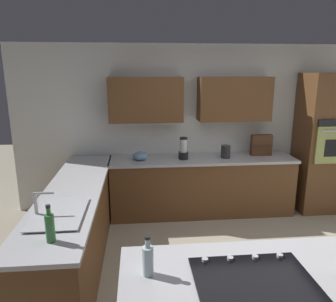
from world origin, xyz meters
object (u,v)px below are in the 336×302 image
object	(u,v)px
dish_soap_bottle	(50,227)
oil_bottle	(148,260)
blender	(183,150)
cooktop	(254,280)
mixing_bowl	(140,156)
kettle	(226,152)
spice_rack	(261,145)
sink_unit	(58,213)
wall_oven	(325,144)

from	to	relation	value
dish_soap_bottle	oil_bottle	size ratio (longest dim) A/B	1.10
blender	oil_bottle	bearing A→B (deg)	77.29
dish_soap_bottle	cooktop	bearing A→B (deg)	156.24
mixing_bowl	kettle	size ratio (longest dim) A/B	1.18
oil_bottle	mixing_bowl	bearing A→B (deg)	-89.55
spice_rack	sink_unit	bearing A→B (deg)	35.65
kettle	dish_soap_bottle	size ratio (longest dim) A/B	0.64
wall_oven	blender	distance (m)	2.25
blender	oil_bottle	distance (m)	2.86
sink_unit	blender	distance (m)	2.31
wall_oven	spice_rack	bearing A→B (deg)	-4.80
sink_unit	oil_bottle	distance (m)	1.26
sink_unit	mixing_bowl	distance (m)	1.97
sink_unit	kettle	size ratio (longest dim) A/B	3.59
wall_oven	spice_rack	distance (m)	1.00
mixing_bowl	kettle	xyz separation A→B (m)	(-1.30, 0.00, 0.03)
cooktop	spice_rack	size ratio (longest dim) A/B	2.30
cooktop	mixing_bowl	world-z (taller)	mixing_bowl
cooktop	oil_bottle	world-z (taller)	oil_bottle
wall_oven	blender	xyz separation A→B (m)	(2.25, 0.02, -0.04)
cooktop	blender	xyz separation A→B (m)	(0.04, -2.92, 0.14)
spice_rack	cooktop	bearing A→B (deg)	68.19
wall_oven	oil_bottle	world-z (taller)	wall_oven
wall_oven	sink_unit	distance (m)	4.12
sink_unit	mixing_bowl	world-z (taller)	sink_unit
kettle	spice_rack	bearing A→B (deg)	-169.91
blender	dish_soap_bottle	bearing A→B (deg)	59.16
wall_oven	dish_soap_bottle	bearing A→B (deg)	32.62
blender	oil_bottle	xyz separation A→B (m)	(0.63, 2.79, -0.03)
sink_unit	mixing_bowl	xyz separation A→B (m)	(-0.78, -1.81, 0.05)
kettle	oil_bottle	world-z (taller)	oil_bottle
dish_soap_bottle	sink_unit	bearing A→B (deg)	-83.05
sink_unit	spice_rack	world-z (taller)	spice_rack
blender	mixing_bowl	size ratio (longest dim) A/B	1.44
spice_rack	dish_soap_bottle	distance (m)	3.55
sink_unit	dish_soap_bottle	bearing A→B (deg)	96.95
dish_soap_bottle	blender	bearing A→B (deg)	-120.84
mixing_bowl	kettle	world-z (taller)	kettle
spice_rack	oil_bottle	xyz separation A→B (m)	(1.88, 2.89, -0.05)
sink_unit	blender	xyz separation A→B (m)	(-1.43, -1.81, 0.12)
wall_oven	cooktop	xyz separation A→B (m)	(2.21, 2.94, -0.18)
mixing_bowl	kettle	bearing A→B (deg)	180.00
oil_bottle	cooktop	bearing A→B (deg)	168.96
blender	mixing_bowl	xyz separation A→B (m)	(0.65, 0.00, -0.08)
blender	dish_soap_bottle	size ratio (longest dim) A/B	1.09
sink_unit	cooktop	world-z (taller)	sink_unit
wall_oven	dish_soap_bottle	world-z (taller)	wall_oven
sink_unit	cooktop	distance (m)	1.84
wall_oven	oil_bottle	xyz separation A→B (m)	(2.88, 2.81, -0.08)
blender	kettle	size ratio (longest dim) A/B	1.71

